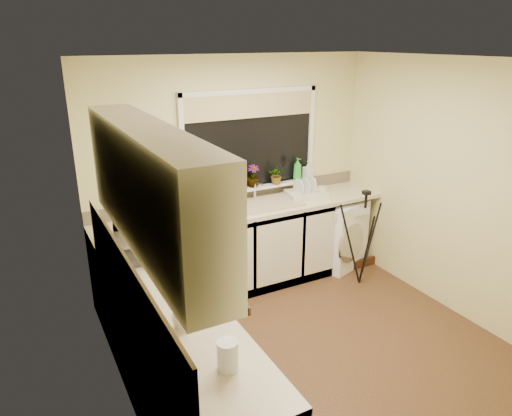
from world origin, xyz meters
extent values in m
plane|color=brown|center=(0.00, 0.00, 0.00)|extent=(3.20, 3.20, 0.00)
plane|color=white|center=(0.00, 0.00, 2.45)|extent=(3.20, 3.20, 0.00)
plane|color=beige|center=(0.00, 1.50, 1.23)|extent=(3.20, 0.00, 3.20)
plane|color=beige|center=(0.00, -1.50, 1.23)|extent=(3.20, 0.00, 3.20)
plane|color=beige|center=(-1.60, 0.00, 1.23)|extent=(0.00, 3.00, 3.00)
plane|color=beige|center=(1.60, 0.00, 1.23)|extent=(0.00, 3.00, 3.00)
cube|color=silver|center=(-0.33, 1.20, 0.43)|extent=(2.55, 0.60, 0.86)
cube|color=silver|center=(-1.30, -0.30, 0.43)|extent=(0.54, 2.40, 0.86)
cube|color=beige|center=(0.00, 1.20, 0.88)|extent=(3.20, 0.60, 0.04)
cube|color=beige|center=(-1.30, -0.30, 0.88)|extent=(0.60, 2.40, 0.04)
cube|color=silver|center=(-1.44, -0.45, 1.80)|extent=(0.28, 1.90, 0.70)
cube|color=beige|center=(-1.59, -0.30, 1.12)|extent=(0.02, 2.40, 0.45)
cube|color=beige|center=(0.00, 1.49, 0.97)|extent=(3.20, 0.02, 0.14)
cube|color=black|center=(0.20, 1.49, 1.55)|extent=(1.50, 0.02, 1.00)
cube|color=tan|center=(0.20, 1.46, 1.92)|extent=(1.50, 0.02, 0.25)
cube|color=white|center=(0.20, 1.43, 1.04)|extent=(1.60, 0.14, 0.03)
cube|color=tan|center=(0.20, 1.20, 0.91)|extent=(0.82, 0.46, 0.03)
cylinder|color=silver|center=(0.20, 1.38, 1.02)|extent=(0.03, 0.03, 0.24)
cube|color=white|center=(1.18, 1.16, 0.40)|extent=(0.72, 0.71, 0.81)
cube|color=#97979E|center=(-0.43, 1.14, 0.91)|extent=(0.37, 0.29, 0.02)
cube|color=#5370E2|center=(-0.42, 1.31, 1.04)|extent=(0.36, 0.13, 0.24)
cylinder|color=silver|center=(-1.22, 0.40, 1.00)|extent=(0.16, 0.16, 0.20)
cube|color=beige|center=(0.77, 1.21, 0.93)|extent=(0.49, 0.41, 0.07)
cylinder|color=silver|center=(-1.24, -1.04, 0.99)|extent=(0.12, 0.12, 0.17)
cylinder|color=white|center=(-1.32, -0.58, 0.96)|extent=(0.09, 0.09, 0.12)
imported|color=silver|center=(-1.27, 0.65, 1.06)|extent=(0.50, 0.65, 0.33)
imported|color=#999999|center=(-0.37, 1.39, 1.18)|extent=(0.16, 0.13, 0.27)
imported|color=#999999|center=(0.20, 1.42, 1.17)|extent=(0.16, 0.16, 0.25)
imported|color=#999999|center=(0.49, 1.39, 1.15)|extent=(0.24, 0.23, 0.21)
imported|color=green|center=(0.78, 1.42, 1.18)|extent=(0.12, 0.12, 0.26)
imported|color=#999999|center=(0.91, 1.40, 1.15)|extent=(0.11, 0.11, 0.21)
imported|color=silver|center=(1.00, 1.24, 0.94)|extent=(0.12, 0.12, 0.09)
imported|color=beige|center=(-1.35, -0.55, 0.95)|extent=(0.11, 0.11, 0.09)
camera|label=1|loc=(-2.10, -2.98, 2.60)|focal=33.07mm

